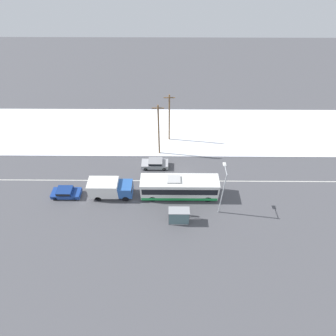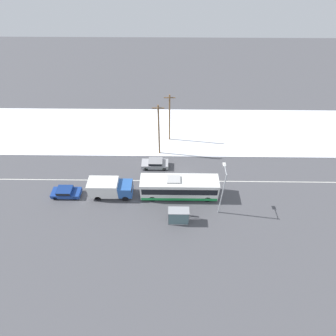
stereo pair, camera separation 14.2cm
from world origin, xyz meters
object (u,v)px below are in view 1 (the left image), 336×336
streetlamp (223,187)px  bus_shelter (179,215)px  box_truck (110,188)px  parked_car_near_truck (66,192)px  utility_pole_roadside (159,130)px  city_bus (179,187)px  utility_pole_snowlot (169,118)px  sedan_car (155,163)px  pedestrian_at_stop (186,211)px

streetlamp → bus_shelter: bearing=-158.5°
box_truck → parked_car_near_truck: 6.38m
utility_pole_roadside → city_bus: bearing=-70.8°
bus_shelter → utility_pole_roadside: bearing=102.2°
box_truck → utility_pole_snowlot: 15.37m
utility_pole_roadside → sedan_car: bearing=-100.0°
box_truck → utility_pole_snowlot: size_ratio=0.68×
sedan_car → bus_shelter: (3.50, -10.37, 0.91)m
sedan_car → bus_shelter: size_ratio=1.57×
pedestrian_at_stop → utility_pole_roadside: 13.53m
streetlamp → utility_pole_snowlot: (-6.74, 15.05, -0.08)m
box_truck → streetlamp: streetlamp is taller
pedestrian_at_stop → utility_pole_snowlot: size_ratio=0.19×
city_bus → streetlamp: streetlamp is taller
city_bus → sedan_car: (-3.65, 5.66, -0.90)m
streetlamp → utility_pole_snowlot: utility_pole_snowlot is taller
box_truck → sedan_car: box_truck is taller
bus_shelter → utility_pole_snowlot: 17.49m
pedestrian_at_stop → streetlamp: bearing=12.3°
box_truck → city_bus: bearing=0.7°
utility_pole_roadside → box_truck: bearing=-126.6°
parked_car_near_truck → streetlamp: streetlamp is taller
city_bus → parked_car_near_truck: bearing=-179.0°
city_bus → utility_pole_roadside: utility_pole_roadside is taller
utility_pole_roadside → streetlamp: bearing=-53.8°
sedan_car → utility_pole_roadside: utility_pole_roadside is taller
pedestrian_at_stop → city_bus: bearing=102.8°
parked_car_near_truck → utility_pole_snowlot: (14.60, 12.77, 3.86)m
utility_pole_snowlot → streetlamp: bearing=-65.9°
box_truck → pedestrian_at_stop: size_ratio=3.55×
sedan_car → parked_car_near_truck: bearing=25.6°
box_truck → sedan_car: 8.43m
utility_pole_snowlot → utility_pole_roadside: bearing=-114.1°
parked_car_near_truck → streetlamp: 21.82m
streetlamp → city_bus: bearing=154.0°
pedestrian_at_stop → bus_shelter: (-0.96, -1.17, 0.63)m
box_truck → sedan_car: bearing=43.5°
box_truck → parked_car_near_truck: (-6.33, -0.17, -0.81)m
sedan_car → bus_shelter: bus_shelter is taller
streetlamp → utility_pole_snowlot: size_ratio=0.85×
city_bus → streetlamp: size_ratio=1.43×
streetlamp → utility_pole_snowlot: bearing=114.1°
bus_shelter → streetlamp: bearing=21.5°
pedestrian_at_stop → utility_pole_snowlot: 16.57m
parked_car_near_truck → bus_shelter: bus_shelter is taller
streetlamp → pedestrian_at_stop: bearing=-167.7°
pedestrian_at_stop → streetlamp: 5.85m
pedestrian_at_stop → streetlamp: streetlamp is taller
box_truck → utility_pole_roadside: bearing=53.4°
sedan_car → pedestrian_at_stop: 10.23m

